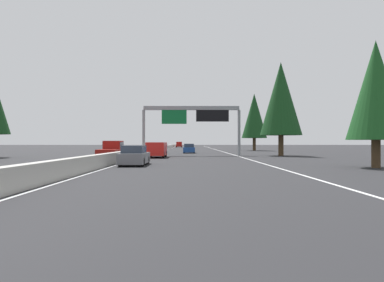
# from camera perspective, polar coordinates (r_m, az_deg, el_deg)

# --- Properties ---
(ground_plane) EXTENTS (320.00, 320.00, 0.00)m
(ground_plane) POSITION_cam_1_polar(r_m,az_deg,el_deg) (64.39, -5.36, -1.72)
(ground_plane) COLOR #262628
(median_barrier) EXTENTS (180.00, 0.56, 0.90)m
(median_barrier) POSITION_cam_1_polar(r_m,az_deg,el_deg) (84.34, -4.34, -1.05)
(median_barrier) COLOR #ADAAA3
(median_barrier) RESTS_ON ground
(shoulder_stripe_right) EXTENTS (160.00, 0.16, 0.01)m
(shoulder_stripe_right) POSITION_cam_1_polar(r_m,az_deg,el_deg) (74.35, 4.22, -1.51)
(shoulder_stripe_right) COLOR silver
(shoulder_stripe_right) RESTS_ON ground
(shoulder_stripe_median) EXTENTS (160.00, 0.16, 0.01)m
(shoulder_stripe_median) POSITION_cam_1_polar(r_m,az_deg,el_deg) (74.34, -4.47, -1.51)
(shoulder_stripe_median) COLOR silver
(shoulder_stripe_median) RESTS_ON ground
(sign_gantry_overhead) EXTENTS (0.50, 12.68, 6.36)m
(sign_gantry_overhead) POSITION_cam_1_polar(r_m,az_deg,el_deg) (44.99, 0.13, 4.09)
(sign_gantry_overhead) COLOR gray
(sign_gantry_overhead) RESTS_ON ground
(sedan_distant_a) EXTENTS (4.40, 1.80, 1.47)m
(sedan_distant_a) POSITION_cam_1_polar(r_m,az_deg,el_deg) (26.16, -9.40, -2.43)
(sedan_distant_a) COLOR slate
(sedan_distant_a) RESTS_ON ground
(minivan_mid_right) EXTENTS (5.00, 1.95, 1.69)m
(minivan_mid_right) POSITION_cam_1_polar(r_m,az_deg,el_deg) (39.09, -5.77, -1.30)
(minivan_mid_right) COLOR red
(minivan_mid_right) RESTS_ON ground
(sedan_far_left) EXTENTS (4.40, 1.80, 1.47)m
(sedan_far_left) POSITION_cam_1_polar(r_m,az_deg,el_deg) (54.77, -0.48, -1.27)
(sedan_far_left) COLOR #1E4793
(sedan_far_left) RESTS_ON ground
(pickup_far_center) EXTENTS (5.60, 2.00, 1.86)m
(pickup_far_center) POSITION_cam_1_polar(r_m,az_deg,el_deg) (117.85, -2.13, -0.58)
(pickup_far_center) COLOR maroon
(pickup_far_center) RESTS_ON ground
(oncoming_near) EXTENTS (5.60, 2.00, 1.86)m
(oncoming_near) POSITION_cam_1_polar(r_m,az_deg,el_deg) (38.99, -12.94, -1.35)
(oncoming_near) COLOR maroon
(oncoming_near) RESTS_ON ground
(conifer_right_foreground) EXTENTS (3.73, 3.73, 8.48)m
(conifer_right_foreground) POSITION_cam_1_polar(r_m,az_deg,el_deg) (26.33, 27.86, 7.34)
(conifer_right_foreground) COLOR #4C3823
(conifer_right_foreground) RESTS_ON ground
(conifer_right_near) EXTENTS (5.19, 5.19, 11.79)m
(conifer_right_near) POSITION_cam_1_polar(r_m,az_deg,el_deg) (45.39, 14.34, 6.72)
(conifer_right_near) COLOR #4C3823
(conifer_right_near) RESTS_ON ground
(conifer_right_mid) EXTENTS (5.13, 5.13, 11.65)m
(conifer_right_mid) POSITION_cam_1_polar(r_m,az_deg,el_deg) (72.38, 10.15, 4.07)
(conifer_right_mid) COLOR #4C3823
(conifer_right_mid) RESTS_ON ground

